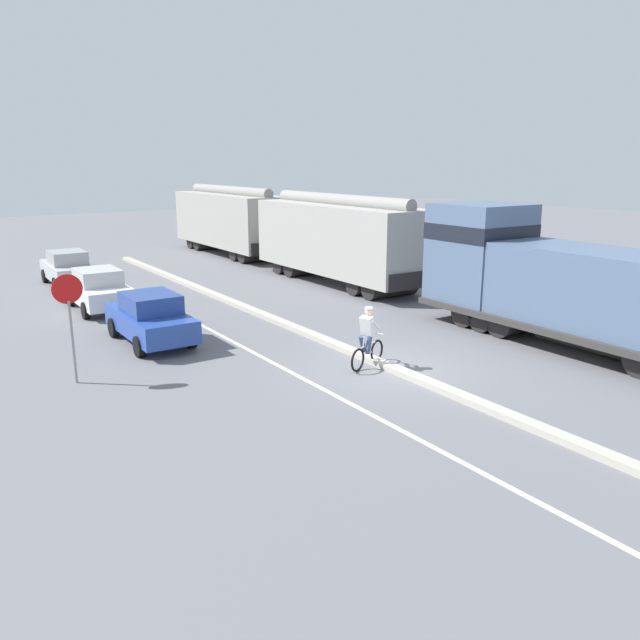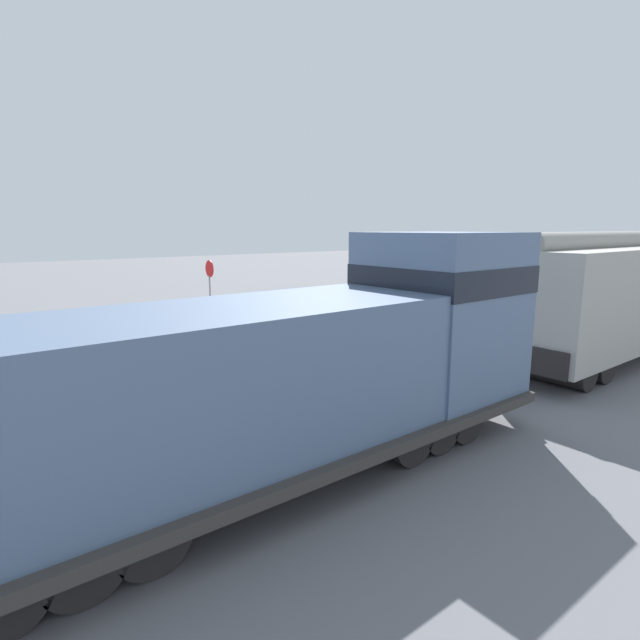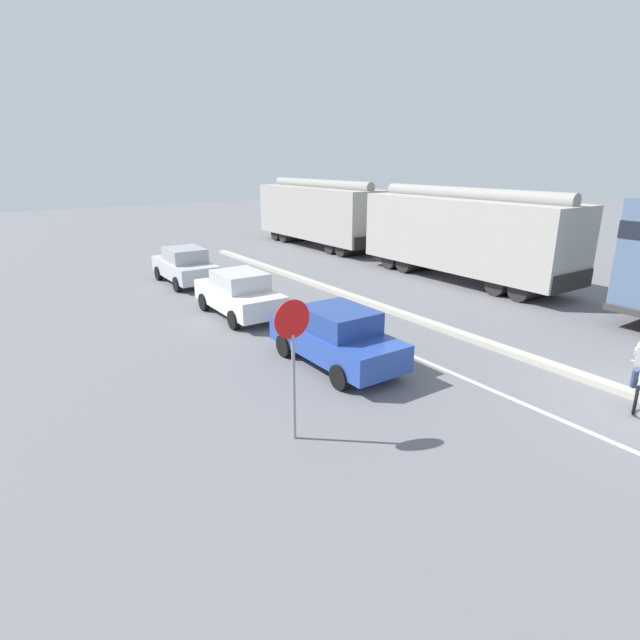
{
  "view_description": "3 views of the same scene",
  "coord_description": "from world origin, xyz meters",
  "px_view_note": "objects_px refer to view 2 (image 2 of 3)",
  "views": [
    {
      "loc": [
        -10.77,
        -12.7,
        5.63
      ],
      "look_at": [
        -1.04,
        1.83,
        1.17
      ],
      "focal_mm": 35.0,
      "sensor_mm": 36.0,
      "label": 1
    },
    {
      "loc": [
        12.95,
        -6.16,
        4.29
      ],
      "look_at": [
        2.21,
        2.29,
        1.76
      ],
      "focal_mm": 28.0,
      "sensor_mm": 36.0,
      "label": 2
    },
    {
      "loc": [
        -12.08,
        -3.89,
        5.32
      ],
      "look_at": [
        -4.13,
        7.63,
        0.82
      ],
      "focal_mm": 28.0,
      "sensor_mm": 36.0,
      "label": 3
    }
  ],
  "objects_px": {
    "locomotive": "(308,372)",
    "parked_car_blue": "(295,309)",
    "parked_car_white": "(383,298)",
    "stop_sign": "(210,280)",
    "hopper_car_lead": "(610,298)",
    "cyclist": "(219,345)",
    "parked_car_silver": "(457,289)"
  },
  "relations": [
    {
      "from": "locomotive",
      "to": "parked_car_blue",
      "type": "xyz_separation_m",
      "value": [
        -10.79,
        7.33,
        -0.98
      ]
    },
    {
      "from": "hopper_car_lead",
      "to": "parked_car_blue",
      "type": "distance_m",
      "value": 11.88
    },
    {
      "from": "parked_car_white",
      "to": "stop_sign",
      "type": "xyz_separation_m",
      "value": [
        -2.76,
        -8.15,
        1.21
      ]
    },
    {
      "from": "hopper_car_lead",
      "to": "parked_car_white",
      "type": "distance_m",
      "value": 11.03
    },
    {
      "from": "hopper_car_lead",
      "to": "stop_sign",
      "type": "xyz_separation_m",
      "value": [
        -13.7,
        -7.38,
        -0.05
      ]
    },
    {
      "from": "hopper_car_lead",
      "to": "locomotive",
      "type": "bearing_deg",
      "value": -90.0
    },
    {
      "from": "parked_car_blue",
      "to": "parked_car_white",
      "type": "relative_size",
      "value": 1.0
    },
    {
      "from": "locomotive",
      "to": "hopper_car_lead",
      "type": "distance_m",
      "value": 12.16
    },
    {
      "from": "locomotive",
      "to": "cyclist",
      "type": "bearing_deg",
      "value": 166.48
    },
    {
      "from": "parked_car_white",
      "to": "parked_car_silver",
      "type": "bearing_deg",
      "value": 88.49
    },
    {
      "from": "parked_car_blue",
      "to": "parked_car_silver",
      "type": "height_order",
      "value": "same"
    },
    {
      "from": "locomotive",
      "to": "stop_sign",
      "type": "relative_size",
      "value": 4.03
    },
    {
      "from": "hopper_car_lead",
      "to": "cyclist",
      "type": "distance_m",
      "value": 12.51
    },
    {
      "from": "locomotive",
      "to": "parked_car_blue",
      "type": "distance_m",
      "value": 13.08
    },
    {
      "from": "hopper_car_lead",
      "to": "stop_sign",
      "type": "height_order",
      "value": "hopper_car_lead"
    },
    {
      "from": "parked_car_blue",
      "to": "parked_car_silver",
      "type": "bearing_deg",
      "value": 89.95
    },
    {
      "from": "stop_sign",
      "to": "parked_car_white",
      "type": "bearing_deg",
      "value": 71.27
    },
    {
      "from": "stop_sign",
      "to": "cyclist",
      "type": "bearing_deg",
      "value": -24.18
    },
    {
      "from": "parked_car_white",
      "to": "parked_car_silver",
      "type": "height_order",
      "value": "same"
    },
    {
      "from": "hopper_car_lead",
      "to": "stop_sign",
      "type": "relative_size",
      "value": 3.68
    },
    {
      "from": "locomotive",
      "to": "parked_car_white",
      "type": "xyz_separation_m",
      "value": [
        -10.93,
        12.93,
        -0.98
      ]
    },
    {
      "from": "parked_car_silver",
      "to": "stop_sign",
      "type": "relative_size",
      "value": 1.46
    },
    {
      "from": "parked_car_white",
      "to": "stop_sign",
      "type": "height_order",
      "value": "stop_sign"
    },
    {
      "from": "cyclist",
      "to": "stop_sign",
      "type": "xyz_separation_m",
      "value": [
        -7.13,
        3.2,
        1.21
      ]
    },
    {
      "from": "parked_car_blue",
      "to": "cyclist",
      "type": "xyz_separation_m",
      "value": [
        4.23,
        -5.75,
        0.0
      ]
    },
    {
      "from": "parked_car_blue",
      "to": "parked_car_silver",
      "type": "distance_m",
      "value": 11.46
    },
    {
      "from": "hopper_car_lead",
      "to": "parked_car_white",
      "type": "xyz_separation_m",
      "value": [
        -10.93,
        0.78,
        -1.26
      ]
    },
    {
      "from": "parked_car_white",
      "to": "stop_sign",
      "type": "relative_size",
      "value": 1.46
    },
    {
      "from": "locomotive",
      "to": "parked_car_blue",
      "type": "relative_size",
      "value": 2.76
    },
    {
      "from": "locomotive",
      "to": "parked_car_white",
      "type": "height_order",
      "value": "locomotive"
    },
    {
      "from": "parked_car_blue",
      "to": "parked_car_white",
      "type": "bearing_deg",
      "value": 91.47
    },
    {
      "from": "locomotive",
      "to": "parked_car_blue",
      "type": "height_order",
      "value": "locomotive"
    }
  ]
}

